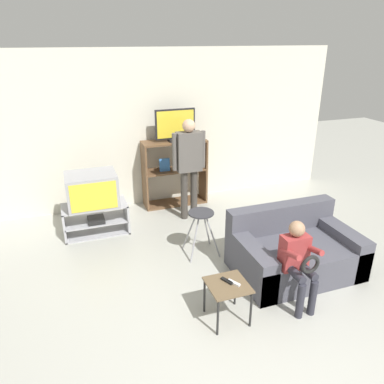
% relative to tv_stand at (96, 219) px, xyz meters
% --- Properties ---
extents(wall_back, '(6.40, 0.06, 2.60)m').
position_rel_tv_stand_xyz_m(wall_back, '(1.25, 0.90, 1.08)').
color(wall_back, silver).
rests_on(wall_back, ground_plane).
extents(tv_stand, '(0.94, 0.46, 0.45)m').
position_rel_tv_stand_xyz_m(tv_stand, '(0.00, 0.00, 0.00)').
color(tv_stand, '#A8A8AD').
rests_on(tv_stand, ground_plane).
extents(television_main, '(0.71, 0.56, 0.49)m').
position_rel_tv_stand_xyz_m(television_main, '(-0.01, 0.00, 0.47)').
color(television_main, '#9E9EA3').
rests_on(television_main, tv_stand).
extents(media_shelf, '(1.09, 0.38, 1.14)m').
position_rel_tv_stand_xyz_m(media_shelf, '(1.43, 0.65, 0.36)').
color(media_shelf, brown).
rests_on(media_shelf, ground_plane).
extents(television_flat, '(0.67, 0.20, 0.53)m').
position_rel_tv_stand_xyz_m(television_flat, '(1.45, 0.62, 1.17)').
color(television_flat, black).
rests_on(television_flat, media_shelf).
extents(folding_stool, '(0.44, 0.38, 0.62)m').
position_rel_tv_stand_xyz_m(folding_stool, '(1.28, -1.06, 0.28)').
color(folding_stool, '#99999E').
rests_on(folding_stool, ground_plane).
extents(snack_table, '(0.41, 0.41, 0.43)m').
position_rel_tv_stand_xyz_m(snack_table, '(1.08, -2.37, 0.15)').
color(snack_table, brown).
rests_on(snack_table, ground_plane).
extents(remote_control_black, '(0.09, 0.15, 0.02)m').
position_rel_tv_stand_xyz_m(remote_control_black, '(1.08, -2.32, 0.22)').
color(remote_control_black, black).
rests_on(remote_control_black, snack_table).
extents(remote_control_white, '(0.10, 0.14, 0.02)m').
position_rel_tv_stand_xyz_m(remote_control_white, '(1.14, -2.38, 0.22)').
color(remote_control_white, silver).
rests_on(remote_control_white, snack_table).
extents(couch, '(1.48, 0.97, 0.77)m').
position_rel_tv_stand_xyz_m(couch, '(2.23, -1.82, 0.04)').
color(couch, '#4C4C56').
rests_on(couch, ground_plane).
extents(person_standing_adult, '(0.53, 0.20, 1.62)m').
position_rel_tv_stand_xyz_m(person_standing_adult, '(1.48, 0.03, 0.76)').
color(person_standing_adult, '#3D3833').
rests_on(person_standing_adult, ground_plane).
extents(person_seated_child, '(0.33, 0.43, 0.97)m').
position_rel_tv_stand_xyz_m(person_seated_child, '(1.88, -2.37, 0.35)').
color(person_seated_child, '#2D2D38').
rests_on(person_seated_child, ground_plane).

